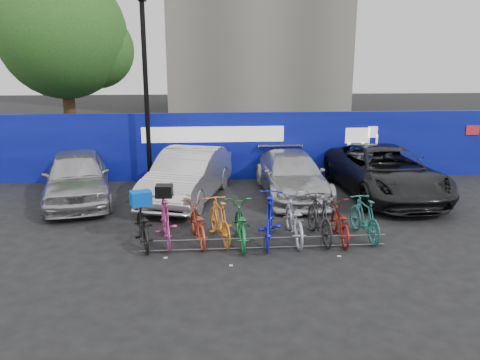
{
  "coord_description": "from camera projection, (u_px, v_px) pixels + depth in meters",
  "views": [
    {
      "loc": [
        -1.3,
        -10.43,
        4.17
      ],
      "look_at": [
        -0.35,
        2.0,
        0.98
      ],
      "focal_mm": 35.0,
      "sensor_mm": 36.0,
      "label": 1
    }
  ],
  "objects": [
    {
      "name": "bike_2",
      "position": [
        197.0,
        223.0,
        10.99
      ],
      "size": [
        0.93,
        1.84,
        0.92
      ],
      "primitive_type": "imported",
      "rotation": [
        0.0,
        0.0,
        3.33
      ],
      "color": "#A93D21",
      "rests_on": "ground"
    },
    {
      "name": "bike_1",
      "position": [
        165.0,
        220.0,
        10.92
      ],
      "size": [
        0.83,
        1.93,
        1.12
      ],
      "primitive_type": "imported",
      "rotation": [
        0.0,
        0.0,
        3.31
      ],
      "color": "#C03787",
      "rests_on": "ground"
    },
    {
      "name": "bike_rack",
      "position": [
        264.0,
        243.0,
        10.59
      ],
      "size": [
        5.6,
        0.03,
        0.3
      ],
      "color": "#595B60",
      "rests_on": "ground"
    },
    {
      "name": "bike_3",
      "position": [
        220.0,
        220.0,
        11.0
      ],
      "size": [
        0.89,
        1.81,
        1.05
      ],
      "primitive_type": "imported",
      "rotation": [
        0.0,
        0.0,
        3.38
      ],
      "color": "orange",
      "rests_on": "ground"
    },
    {
      "name": "cargo_topcase",
      "position": [
        164.0,
        191.0,
        10.75
      ],
      "size": [
        0.4,
        0.36,
        0.28
      ],
      "primitive_type": "cube",
      "rotation": [
        0.0,
        0.0,
        -0.06
      ],
      "color": "black",
      "rests_on": "bike_1"
    },
    {
      "name": "car_1",
      "position": [
        188.0,
        175.0,
        14.27
      ],
      "size": [
        2.92,
        4.98,
        1.55
      ],
      "primitive_type": "imported",
      "rotation": [
        0.0,
        0.0,
        -0.29
      ],
      "color": "#BDBCC1",
      "rests_on": "ground"
    },
    {
      "name": "bike_0",
      "position": [
        142.0,
        225.0,
        10.83
      ],
      "size": [
        1.04,
        1.92,
        0.96
      ],
      "primitive_type": "imported",
      "rotation": [
        0.0,
        0.0,
        3.38
      ],
      "color": "black",
      "rests_on": "ground"
    },
    {
      "name": "bike_5",
      "position": [
        270.0,
        218.0,
        10.91
      ],
      "size": [
        0.93,
        2.09,
        1.22
      ],
      "primitive_type": "imported",
      "rotation": [
        0.0,
        0.0,
        2.96
      ],
      "color": "#1115B8",
      "rests_on": "ground"
    },
    {
      "name": "hoarding",
      "position": [
        242.0,
        146.0,
        16.7
      ],
      "size": [
        22.0,
        0.18,
        2.4
      ],
      "color": "#090C86",
      "rests_on": "ground"
    },
    {
      "name": "car_2",
      "position": [
        292.0,
        175.0,
        14.73
      ],
      "size": [
        1.97,
        4.67,
        1.34
      ],
      "primitive_type": "imported",
      "rotation": [
        0.0,
        0.0,
        0.02
      ],
      "color": "#B5B5BA",
      "rests_on": "ground"
    },
    {
      "name": "ground",
      "position": [
        261.0,
        240.0,
        11.21
      ],
      "size": [
        100.0,
        100.0,
        0.0
      ],
      "primitive_type": "plane",
      "color": "black",
      "rests_on": "ground"
    },
    {
      "name": "bike_4",
      "position": [
        240.0,
        224.0,
        10.85
      ],
      "size": [
        0.68,
        1.86,
        0.97
      ],
      "primitive_type": "imported",
      "rotation": [
        0.0,
        0.0,
        3.16
      ],
      "color": "#1A7338",
      "rests_on": "ground"
    },
    {
      "name": "bike_7",
      "position": [
        320.0,
        218.0,
        11.08
      ],
      "size": [
        0.65,
        1.89,
        1.12
      ],
      "primitive_type": "imported",
      "rotation": [
        0.0,
        0.0,
        3.21
      ],
      "color": "#262628",
      "rests_on": "ground"
    },
    {
      "name": "tree",
      "position": [
        69.0,
        38.0,
        19.17
      ],
      "size": [
        5.4,
        5.2,
        7.8
      ],
      "color": "#382314",
      "rests_on": "ground"
    },
    {
      "name": "bike_9",
      "position": [
        365.0,
        218.0,
        11.22
      ],
      "size": [
        0.63,
        1.73,
        1.02
      ],
      "primitive_type": "imported",
      "rotation": [
        0.0,
        0.0,
        3.23
      ],
      "color": "#21706A",
      "rests_on": "ground"
    },
    {
      "name": "bike_8",
      "position": [
        340.0,
        222.0,
        11.08
      ],
      "size": [
        0.68,
        1.74,
        0.9
      ],
      "primitive_type": "imported",
      "rotation": [
        0.0,
        0.0,
        3.09
      ],
      "color": "maroon",
      "rests_on": "ground"
    },
    {
      "name": "car_0",
      "position": [
        77.0,
        176.0,
        14.09
      ],
      "size": [
        2.85,
        4.9,
        1.57
      ],
      "primitive_type": "imported",
      "rotation": [
        0.0,
        0.0,
        0.23
      ],
      "color": "#AAA9AE",
      "rests_on": "ground"
    },
    {
      "name": "car_3",
      "position": [
        384.0,
        172.0,
        14.72
      ],
      "size": [
        2.73,
        5.63,
        1.54
      ],
      "primitive_type": "imported",
      "rotation": [
        0.0,
        0.0,
        0.03
      ],
      "color": "black",
      "rests_on": "ground"
    },
    {
      "name": "cargo_crate",
      "position": [
        141.0,
        198.0,
        10.67
      ],
      "size": [
        0.55,
        0.48,
        0.33
      ],
      "primitive_type": "cube",
      "rotation": [
        0.0,
        0.0,
        0.33
      ],
      "color": "blue",
      "rests_on": "bike_0"
    },
    {
      "name": "lamppost",
      "position": [
        146.0,
        89.0,
        15.38
      ],
      "size": [
        0.25,
        0.5,
        6.11
      ],
      "color": "black",
      "rests_on": "ground"
    },
    {
      "name": "bike_6",
      "position": [
        293.0,
        219.0,
        11.11
      ],
      "size": [
        0.7,
        1.99,
        1.04
      ],
      "primitive_type": "imported",
      "rotation": [
        0.0,
        0.0,
        3.15
      ],
      "color": "#A5A6AD",
      "rests_on": "ground"
    }
  ]
}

